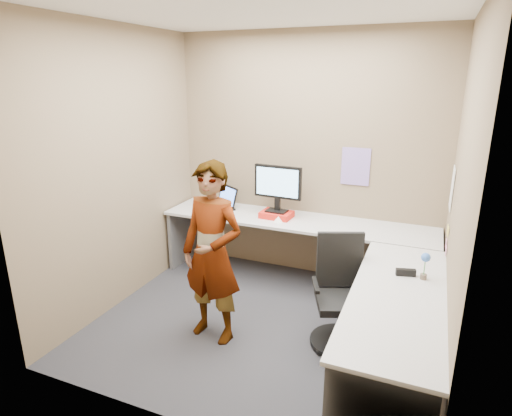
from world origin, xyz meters
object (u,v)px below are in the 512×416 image
at_px(monitor, 278,185).
at_px(person, 212,253).
at_px(desk, 321,258).
at_px(office_chair, 340,302).

bearing_deg(monitor, person, -91.72).
height_order(desk, office_chair, office_chair).
xyz_separation_m(office_chair, person, (-1.04, -0.33, 0.40)).
relative_size(desk, person, 1.89).
relative_size(desk, office_chair, 3.15).
height_order(desk, person, person).
distance_m(desk, person, 1.06).
bearing_deg(desk, person, -137.85).
bearing_deg(person, office_chair, 24.64).
distance_m(desk, office_chair, 0.50).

